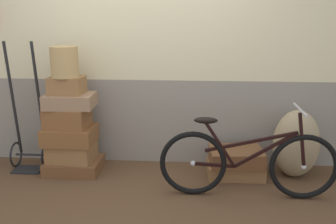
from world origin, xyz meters
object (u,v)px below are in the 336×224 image
at_px(suitcase_0, 74,165).
at_px(luggage_trolley, 29,138).
at_px(wicker_basket, 64,62).
at_px(suitcase_7, 236,157).
at_px(suitcase_2, 70,135).
at_px(suitcase_1, 72,151).
at_px(suitcase_5, 67,85).
at_px(bicycle, 247,163).
at_px(suitcase_3, 67,118).
at_px(suitcase_6, 235,169).
at_px(burlap_sack, 296,144).
at_px(suitcase_4, 70,101).

height_order(suitcase_0, luggage_trolley, luggage_trolley).
bearing_deg(wicker_basket, suitcase_7, -0.32).
distance_m(suitcase_0, suitcase_2, 0.36).
distance_m(suitcase_1, suitcase_2, 0.19).
distance_m(suitcase_5, wicker_basket, 0.25).
bearing_deg(suitcase_1, bicycle, -10.57).
relative_size(suitcase_5, bicycle, 0.21).
distance_m(suitcase_3, wicker_basket, 0.59).
relative_size(suitcase_7, wicker_basket, 1.73).
xyz_separation_m(suitcase_6, bicycle, (0.05, -0.49, 0.27)).
relative_size(suitcase_3, luggage_trolley, 0.31).
relative_size(suitcase_3, suitcase_6, 0.75).
relative_size(suitcase_6, luggage_trolley, 0.41).
bearing_deg(luggage_trolley, wicker_basket, -9.34).
xyz_separation_m(suitcase_1, burlap_sack, (2.39, 0.05, 0.13)).
distance_m(suitcase_2, bicycle, 1.89).
bearing_deg(bicycle, suitcase_2, 165.85).
relative_size(suitcase_1, luggage_trolley, 0.33).
distance_m(suitcase_2, suitcase_7, 1.79).
bearing_deg(suitcase_1, suitcase_3, -140.94).
bearing_deg(suitcase_1, suitcase_4, 27.30).
distance_m(suitcase_1, luggage_trolley, 0.52).
xyz_separation_m(luggage_trolley, bicycle, (2.33, -0.54, -0.00)).
relative_size(suitcase_6, bicycle, 0.35).
bearing_deg(suitcase_5, wicker_basket, -89.94).
bearing_deg(suitcase_4, luggage_trolley, 170.92).
height_order(luggage_trolley, bicycle, luggage_trolley).
bearing_deg(luggage_trolley, suitcase_2, -9.16).
xyz_separation_m(suitcase_4, luggage_trolley, (-0.52, 0.07, -0.45)).
height_order(wicker_basket, luggage_trolley, luggage_trolley).
bearing_deg(suitcase_5, suitcase_0, -24.02).
distance_m(suitcase_4, suitcase_5, 0.17).
xyz_separation_m(suitcase_1, wicker_basket, (-0.01, -0.01, 0.97)).
height_order(suitcase_1, suitcase_2, suitcase_2).
bearing_deg(suitcase_6, bicycle, -85.61).
xyz_separation_m(suitcase_2, suitcase_7, (1.78, -0.01, -0.20)).
bearing_deg(burlap_sack, wicker_basket, -178.75).
height_order(suitcase_7, bicycle, bicycle).
relative_size(suitcase_4, wicker_basket, 1.60).
relative_size(suitcase_6, wicker_basket, 1.85).
xyz_separation_m(suitcase_3, luggage_trolley, (-0.48, 0.09, -0.27)).
bearing_deg(suitcase_0, suitcase_5, 152.89).
distance_m(suitcase_3, suitcase_5, 0.34).
distance_m(suitcase_7, bicycle, 0.47).
height_order(suitcase_3, luggage_trolley, luggage_trolley).
distance_m(suitcase_0, wicker_basket, 1.14).
xyz_separation_m(suitcase_4, suitcase_7, (1.75, -0.02, -0.57)).
distance_m(suitcase_5, suitcase_6, 1.99).
bearing_deg(bicycle, burlap_sack, 41.96).
height_order(suitcase_3, suitcase_7, suitcase_3).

